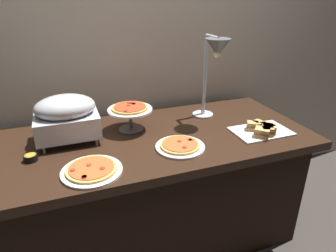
# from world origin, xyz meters

# --- Properties ---
(ground_plane) EXTENTS (8.00, 8.00, 0.00)m
(ground_plane) POSITION_xyz_m (0.00, 0.00, 0.00)
(ground_plane) COLOR #38332D
(back_wall) EXTENTS (4.40, 0.04, 2.40)m
(back_wall) POSITION_xyz_m (0.00, 0.50, 1.20)
(back_wall) COLOR #B7A893
(back_wall) RESTS_ON ground_plane
(buffet_table) EXTENTS (1.90, 0.84, 0.76)m
(buffet_table) POSITION_xyz_m (0.00, 0.00, 0.39)
(buffet_table) COLOR black
(buffet_table) RESTS_ON ground_plane
(chafing_dish) EXTENTS (0.34, 0.25, 0.27)m
(chafing_dish) POSITION_xyz_m (-0.45, 0.11, 0.91)
(chafing_dish) COLOR #B7BABF
(chafing_dish) RESTS_ON buffet_table
(heat_lamp) EXTENTS (0.15, 0.29, 0.54)m
(heat_lamp) POSITION_xyz_m (0.43, 0.07, 1.18)
(heat_lamp) COLOR #B7BABF
(heat_lamp) RESTS_ON buffet_table
(pizza_plate_front) EXTENTS (0.27, 0.27, 0.03)m
(pizza_plate_front) POSITION_xyz_m (0.11, -0.19, 0.77)
(pizza_plate_front) COLOR white
(pizza_plate_front) RESTS_ON buffet_table
(pizza_plate_center) EXTENTS (0.29, 0.29, 0.03)m
(pizza_plate_center) POSITION_xyz_m (-0.37, -0.27, 0.77)
(pizza_plate_center) COLOR white
(pizza_plate_center) RESTS_ON buffet_table
(pizza_plate_raised_stand) EXTENTS (0.27, 0.27, 0.16)m
(pizza_plate_raised_stand) POSITION_xyz_m (-0.08, 0.13, 0.88)
(pizza_plate_raised_stand) COLOR #595B60
(pizza_plate_raised_stand) RESTS_ON buffet_table
(sandwich_platter) EXTENTS (0.34, 0.23, 0.06)m
(sandwich_platter) POSITION_xyz_m (0.64, -0.19, 0.78)
(sandwich_platter) COLOR white
(sandwich_platter) RESTS_ON buffet_table
(sauce_cup_near) EXTENTS (0.07, 0.07, 0.03)m
(sauce_cup_near) POSITION_xyz_m (-0.64, -0.06, 0.78)
(sauce_cup_near) COLOR black
(sauce_cup_near) RESTS_ON buffet_table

